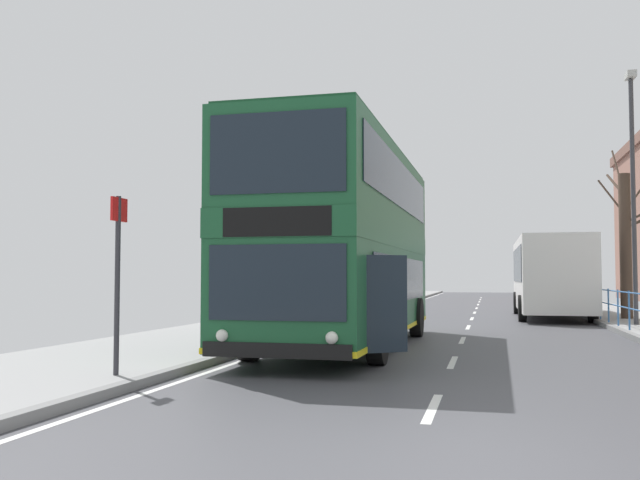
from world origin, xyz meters
The scene contains 6 objects.
ground centered at (-0.72, 0.00, 0.04)m, with size 15.80×140.00×0.20m.
double_decker_bus_main centered at (-2.53, 9.69, 2.38)m, with size 3.30×10.62×4.55m.
background_bus_far_lane centered at (3.03, 23.31, 1.70)m, with size 2.70×9.48×3.11m.
bus_stop_sign_near centered at (-4.77, 3.41, 1.80)m, with size 0.08×0.44×2.69m.
street_lamp_far_side centered at (5.08, 17.35, 4.71)m, with size 0.28×0.60×7.91m.
bare_tree_far_00 centered at (5.47, 20.88, 2.89)m, with size 2.73×2.60×6.29m.
Camera 1 is at (0.71, -6.26, 1.61)m, focal length 39.70 mm.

